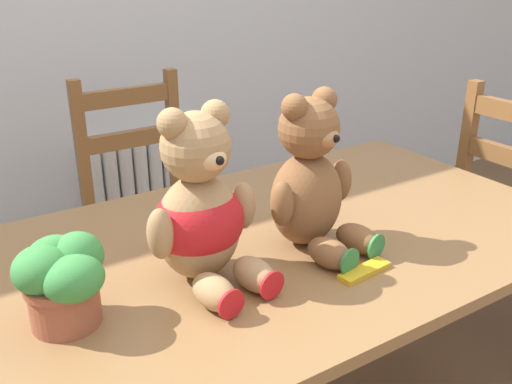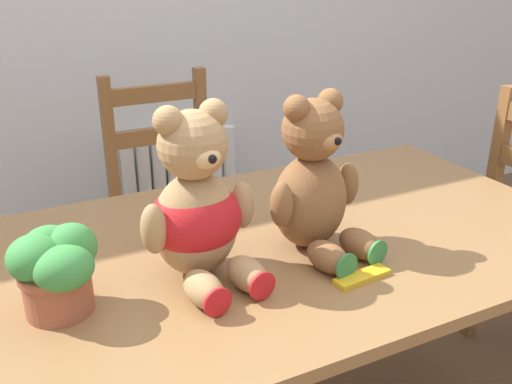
% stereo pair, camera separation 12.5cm
% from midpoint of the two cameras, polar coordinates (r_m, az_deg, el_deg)
% --- Properties ---
extents(radiator, '(0.56, 0.10, 0.61)m').
position_cam_midpoint_polar(radiator, '(2.73, -11.73, -1.28)').
color(radiator, white).
rests_on(radiator, ground_plane).
extents(dining_table, '(1.50, 0.89, 0.71)m').
position_cam_midpoint_polar(dining_table, '(1.46, 0.56, -7.28)').
color(dining_table, olive).
rests_on(dining_table, ground_plane).
extents(wooden_chair_behind, '(0.39, 0.39, 0.97)m').
position_cam_midpoint_polar(wooden_chair_behind, '(2.14, -12.40, -2.62)').
color(wooden_chair_behind, brown).
rests_on(wooden_chair_behind, ground_plane).
extents(teddy_bear_left, '(0.27, 0.29, 0.38)m').
position_cam_midpoint_polar(teddy_bear_left, '(1.19, -8.56, -2.11)').
color(teddy_bear_left, tan).
rests_on(teddy_bear_left, dining_table).
extents(teddy_bear_right, '(0.26, 0.28, 0.37)m').
position_cam_midpoint_polar(teddy_bear_right, '(1.31, 2.83, 0.97)').
color(teddy_bear_right, brown).
rests_on(teddy_bear_right, dining_table).
extents(potted_plant, '(0.17, 0.16, 0.17)m').
position_cam_midpoint_polar(potted_plant, '(1.13, -21.85, -8.10)').
color(potted_plant, '#9E5138').
rests_on(potted_plant, dining_table).
extents(chocolate_bar, '(0.14, 0.05, 0.01)m').
position_cam_midpoint_polar(chocolate_bar, '(1.27, 8.00, -7.90)').
color(chocolate_bar, gold).
rests_on(chocolate_bar, dining_table).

